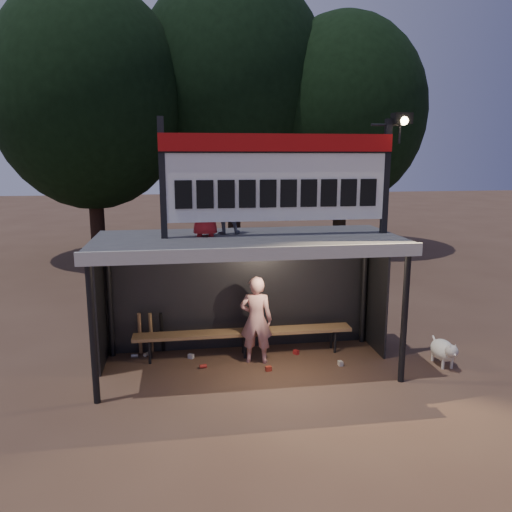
# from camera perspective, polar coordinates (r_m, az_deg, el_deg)

# --- Properties ---
(ground) EXTENTS (80.00, 80.00, 0.00)m
(ground) POSITION_cam_1_polar(r_m,az_deg,el_deg) (8.90, -0.91, -12.64)
(ground) COLOR #4E3527
(ground) RESTS_ON ground
(player) EXTENTS (0.65, 0.51, 1.58)m
(player) POSITION_cam_1_polar(r_m,az_deg,el_deg) (8.85, 0.02, -7.29)
(player) COLOR white
(player) RESTS_ON ground
(child_a) EXTENTS (0.51, 0.40, 1.03)m
(child_a) POSITION_cam_1_polar(r_m,az_deg,el_deg) (8.46, -3.54, 6.04)
(child_a) COLOR gray
(child_a) RESTS_ON dugout_shelter
(child_b) EXTENTS (0.55, 0.39, 1.05)m
(child_b) POSITION_cam_1_polar(r_m,az_deg,el_deg) (8.21, -5.86, 5.89)
(child_b) COLOR maroon
(child_b) RESTS_ON dugout_shelter
(dugout_shelter) EXTENTS (5.10, 2.08, 2.32)m
(dugout_shelter) POSITION_cam_1_polar(r_m,az_deg,el_deg) (8.55, -1.17, -0.60)
(dugout_shelter) COLOR #3F3F41
(dugout_shelter) RESTS_ON ground
(scoreboard_assembly) EXTENTS (4.10, 0.27, 1.99)m
(scoreboard_assembly) POSITION_cam_1_polar(r_m,az_deg,el_deg) (8.21, 2.93, 9.29)
(scoreboard_assembly) COLOR black
(scoreboard_assembly) RESTS_ON dugout_shelter
(bench) EXTENTS (4.00, 0.35, 0.48)m
(bench) POSITION_cam_1_polar(r_m,az_deg,el_deg) (9.24, -1.38, -8.80)
(bench) COLOR olive
(bench) RESTS_ON ground
(tree_left) EXTENTS (6.46, 6.46, 9.27)m
(tree_left) POSITION_cam_1_polar(r_m,az_deg,el_deg) (18.38, -18.50, 16.78)
(tree_left) COLOR black
(tree_left) RESTS_ON ground
(tree_mid) EXTENTS (7.22, 7.22, 10.36)m
(tree_mid) POSITION_cam_1_polar(r_m,az_deg,el_deg) (19.82, -2.64, 18.80)
(tree_mid) COLOR black
(tree_mid) RESTS_ON ground
(tree_right) EXTENTS (6.08, 6.08, 8.72)m
(tree_right) POSITION_cam_1_polar(r_m,az_deg,el_deg) (19.58, 9.90, 15.86)
(tree_right) COLOR black
(tree_right) RESTS_ON ground
(dog) EXTENTS (0.36, 0.81, 0.49)m
(dog) POSITION_cam_1_polar(r_m,az_deg,el_deg) (9.47, 20.68, -10.06)
(dog) COLOR #EFE6CF
(dog) RESTS_ON ground
(bats) EXTENTS (0.48, 0.33, 0.84)m
(bats) POSITION_cam_1_polar(r_m,az_deg,el_deg) (9.45, -11.91, -8.60)
(bats) COLOR #8B6241
(bats) RESTS_ON ground
(litter) EXTENTS (3.72, 1.08, 0.08)m
(litter) POSITION_cam_1_polar(r_m,az_deg,el_deg) (9.15, -3.35, -11.71)
(litter) COLOR #A21B1C
(litter) RESTS_ON ground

